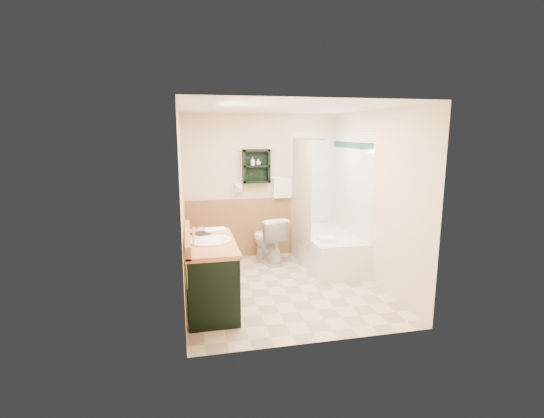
{
  "coord_description": "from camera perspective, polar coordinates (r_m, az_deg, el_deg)",
  "views": [
    {
      "loc": [
        -1.25,
        -4.97,
        2.09
      ],
      "look_at": [
        -0.1,
        0.2,
        1.06
      ],
      "focal_mm": 26.0,
      "sensor_mm": 36.0,
      "label": 1
    }
  ],
  "objects": [
    {
      "name": "floor",
      "position": [
        5.53,
        1.52,
        -11.19
      ],
      "size": [
        3.0,
        3.0,
        0.0
      ],
      "primitive_type": "plane",
      "color": "beige",
      "rests_on": "ground"
    },
    {
      "name": "back_wall",
      "position": [
        6.67,
        -1.59,
        3.33
      ],
      "size": [
        2.6,
        0.04,
        2.4
      ],
      "primitive_type": "cube",
      "color": "#F7E9C1",
      "rests_on": "ground"
    },
    {
      "name": "left_wall",
      "position": [
        5.05,
        -13.11,
        0.57
      ],
      "size": [
        0.04,
        3.0,
        2.4
      ],
      "primitive_type": "cube",
      "color": "#F7E9C1",
      "rests_on": "ground"
    },
    {
      "name": "right_wall",
      "position": [
        5.66,
        14.66,
        1.6
      ],
      "size": [
        0.04,
        3.0,
        2.4
      ],
      "primitive_type": "cube",
      "color": "#F7E9C1",
      "rests_on": "ground"
    },
    {
      "name": "ceiling",
      "position": [
        5.13,
        1.66,
        14.69
      ],
      "size": [
        2.6,
        3.0,
        0.04
      ],
      "primitive_type": "cube",
      "color": "white",
      "rests_on": "back_wall"
    },
    {
      "name": "wainscot_left",
      "position": [
        5.22,
        -12.39,
        -7.0
      ],
      "size": [
        2.98,
        2.98,
        1.0
      ],
      "primitive_type": null,
      "color": "#AB7945",
      "rests_on": "left_wall"
    },
    {
      "name": "wainscot_back",
      "position": [
        6.76,
        -1.5,
        -2.6
      ],
      "size": [
        2.58,
        2.58,
        1.0
      ],
      "primitive_type": null,
      "color": "#AB7945",
      "rests_on": "back_wall"
    },
    {
      "name": "mirror_frame",
      "position": [
        4.46,
        -12.68,
        3.14
      ],
      "size": [
        1.3,
        1.3,
        1.0
      ],
      "primitive_type": null,
      "color": "brown",
      "rests_on": "left_wall"
    },
    {
      "name": "mirror_glass",
      "position": [
        4.46,
        -12.62,
        3.15
      ],
      "size": [
        1.2,
        1.2,
        0.9
      ],
      "primitive_type": null,
      "color": "white",
      "rests_on": "left_wall"
    },
    {
      "name": "tile_right",
      "position": [
        6.34,
        11.21,
        1.35
      ],
      "size": [
        1.5,
        1.5,
        2.1
      ],
      "primitive_type": null,
      "color": "white",
      "rests_on": "right_wall"
    },
    {
      "name": "tile_back",
      "position": [
        6.91,
        6.87,
        2.27
      ],
      "size": [
        0.95,
        0.95,
        2.1
      ],
      "primitive_type": null,
      "color": "white",
      "rests_on": "back_wall"
    },
    {
      "name": "tile_accent",
      "position": [
        6.25,
        11.42,
        9.05
      ],
      "size": [
        1.5,
        1.5,
        0.1
      ],
      "primitive_type": null,
      "color": "#12402D",
      "rests_on": "right_wall"
    },
    {
      "name": "wall_shelf",
      "position": [
        6.5,
        -2.28,
        6.23
      ],
      "size": [
        0.45,
        0.15,
        0.55
      ],
      "primitive_type": "cube",
      "color": "black",
      "rests_on": "back_wall"
    },
    {
      "name": "hair_dryer",
      "position": [
        6.52,
        -4.9,
        3.11
      ],
      "size": [
        0.1,
        0.24,
        0.18
      ],
      "primitive_type": null,
      "color": "white",
      "rests_on": "back_wall"
    },
    {
      "name": "towel_bar",
      "position": [
        6.66,
        1.49,
        4.61
      ],
      "size": [
        0.4,
        0.06,
        0.4
      ],
      "primitive_type": null,
      "color": "white",
      "rests_on": "back_wall"
    },
    {
      "name": "curtain_rod",
      "position": [
        5.99,
        4.86,
        10.1
      ],
      "size": [
        0.03,
        1.6,
        0.03
      ],
      "primitive_type": "cylinder",
      "rotation": [
        1.57,
        0.0,
        0.0
      ],
      "color": "silver",
      "rests_on": "back_wall"
    },
    {
      "name": "shower_curtain",
      "position": [
        6.23,
        4.26,
        2.29
      ],
      "size": [
        1.05,
        1.05,
        1.7
      ],
      "primitive_type": null,
      "color": "#B8A88B",
      "rests_on": "curtain_rod"
    },
    {
      "name": "vanity",
      "position": [
        4.86,
        -8.86,
        -9.28
      ],
      "size": [
        0.59,
        1.3,
        0.83
      ],
      "primitive_type": "cube",
      "color": "black",
      "rests_on": "ground"
    },
    {
      "name": "bathtub",
      "position": [
        6.35,
        8.13,
        -5.83
      ],
      "size": [
        0.79,
        1.5,
        0.53
      ],
      "primitive_type": "cube",
      "color": "silver",
      "rests_on": "ground"
    },
    {
      "name": "toilet",
      "position": [
        6.43,
        -0.6,
        -4.45
      ],
      "size": [
        0.61,
        0.85,
        0.75
      ],
      "primitive_type": "imported",
      "rotation": [
        0.0,
        0.0,
        3.39
      ],
      "color": "silver",
      "rests_on": "ground"
    },
    {
      "name": "counter_towel",
      "position": [
        5.15,
        -8.2,
        -3.07
      ],
      "size": [
        0.26,
        0.21,
        0.04
      ],
      "primitive_type": "cube",
      "color": "white",
      "rests_on": "vanity"
    },
    {
      "name": "vanity_book",
      "position": [
        4.94,
        -11.14,
        -2.56
      ],
      "size": [
        0.17,
        0.11,
        0.24
      ],
      "primitive_type": "imported",
      "rotation": [
        0.0,
        0.0,
        0.51
      ],
      "color": "black",
      "rests_on": "vanity"
    },
    {
      "name": "tub_towel",
      "position": [
        5.8,
        7.89,
        -4.37
      ],
      "size": [
        0.23,
        0.19,
        0.07
      ],
      "primitive_type": "cube",
      "color": "white",
      "rests_on": "bathtub"
    },
    {
      "name": "soap_bottle_a",
      "position": [
        6.48,
        -2.82,
        6.61
      ],
      "size": [
        0.07,
        0.14,
        0.06
      ],
      "primitive_type": "imported",
      "rotation": [
        0.0,
        0.0,
        0.09
      ],
      "color": "silver",
      "rests_on": "wall_shelf"
    },
    {
      "name": "soap_bottle_b",
      "position": [
        6.5,
        -2.0,
        6.71
      ],
      "size": [
        0.09,
        0.11,
        0.08
      ],
      "primitive_type": "imported",
      "rotation": [
        0.0,
        0.0,
        -0.14
      ],
      "color": "silver",
      "rests_on": "wall_shelf"
    }
  ]
}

